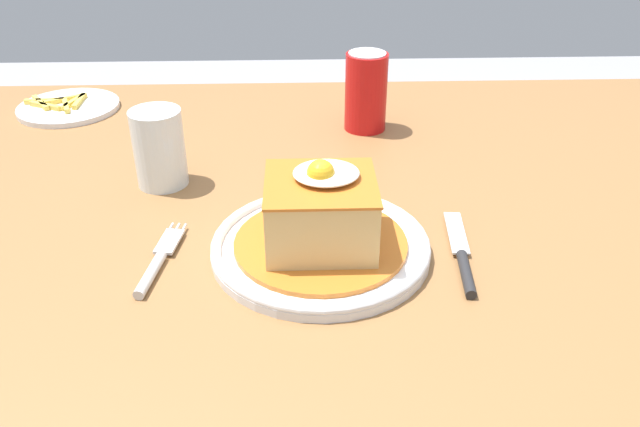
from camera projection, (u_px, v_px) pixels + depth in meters
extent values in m
cube|color=olive|center=(330.00, 219.00, 0.84)|extent=(1.36, 0.94, 0.04)
cylinder|color=olive|center=(35.00, 279.00, 1.35)|extent=(0.07, 0.07, 0.70)
cylinder|color=olive|center=(598.00, 267.00, 1.38)|extent=(0.07, 0.07, 0.70)
cylinder|color=white|center=(321.00, 249.00, 0.73)|extent=(0.25, 0.25, 0.01)
torus|color=white|center=(321.00, 243.00, 0.73)|extent=(0.25, 0.25, 0.01)
cylinder|color=#C66B23|center=(321.00, 243.00, 0.73)|extent=(0.20, 0.20, 0.01)
cube|color=#DBB770|center=(321.00, 213.00, 0.71)|extent=(0.12, 0.11, 0.07)
cube|color=#C66B23|center=(321.00, 183.00, 0.69)|extent=(0.12, 0.12, 0.00)
ellipsoid|color=white|center=(326.00, 173.00, 0.69)|extent=(0.07, 0.07, 0.01)
sphere|color=yellow|center=(321.00, 173.00, 0.68)|extent=(0.03, 0.03, 0.03)
cylinder|color=silver|center=(150.00, 274.00, 0.69)|extent=(0.02, 0.08, 0.01)
cube|color=silver|center=(169.00, 241.00, 0.74)|extent=(0.03, 0.05, 0.00)
cylinder|color=silver|center=(182.00, 230.00, 0.76)|extent=(0.01, 0.03, 0.00)
cylinder|color=silver|center=(176.00, 230.00, 0.77)|extent=(0.01, 0.03, 0.00)
cylinder|color=silver|center=(169.00, 230.00, 0.77)|extent=(0.01, 0.03, 0.00)
cylinder|color=#262628|center=(466.00, 274.00, 0.69)|extent=(0.02, 0.08, 0.01)
cube|color=silver|center=(456.00, 233.00, 0.76)|extent=(0.03, 0.09, 0.00)
cylinder|color=red|center=(366.00, 92.00, 1.01)|extent=(0.07, 0.07, 0.12)
cylinder|color=silver|center=(367.00, 53.00, 0.98)|extent=(0.06, 0.06, 0.00)
cylinder|color=#3F2314|center=(161.00, 164.00, 0.87)|extent=(0.06, 0.06, 0.06)
cylinder|color=silver|center=(159.00, 148.00, 0.85)|extent=(0.07, 0.07, 0.10)
cylinder|color=white|center=(69.00, 107.00, 1.11)|extent=(0.17, 0.17, 0.01)
cube|color=#EAC64C|center=(44.00, 101.00, 1.11)|extent=(0.07, 0.01, 0.01)
cube|color=#EAC64C|center=(66.00, 106.00, 1.09)|extent=(0.03, 0.06, 0.01)
cube|color=#EAC64C|center=(64.00, 100.00, 1.12)|extent=(0.06, 0.04, 0.01)
cube|color=#EAC64C|center=(45.00, 106.00, 1.09)|extent=(0.06, 0.03, 0.01)
cube|color=#EAC64C|center=(79.00, 101.00, 1.11)|extent=(0.01, 0.06, 0.01)
cube|color=#EAC64C|center=(41.00, 103.00, 1.10)|extent=(0.05, 0.06, 0.01)
cube|color=#EAC64C|center=(74.00, 102.00, 1.11)|extent=(0.03, 0.07, 0.01)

